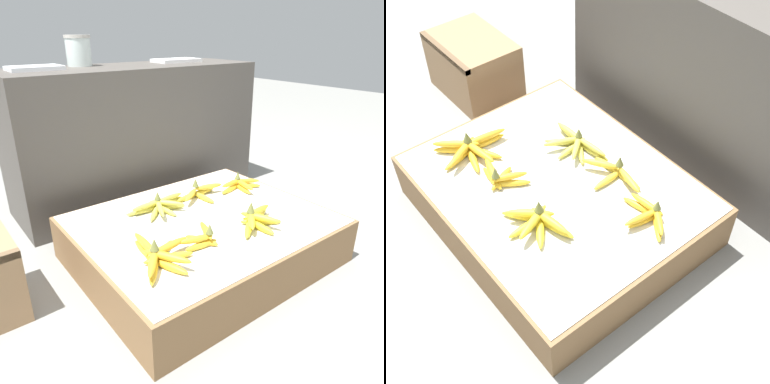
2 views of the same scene
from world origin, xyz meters
The scene contains 12 objects.
ground_plane centered at (0.00, 0.00, 0.00)m, with size 10.00×10.00×0.00m, color gray.
display_platform centered at (0.00, 0.00, 0.09)m, with size 0.95×0.77×0.18m.
back_vendor_table centered at (0.13, 0.71, 0.35)m, with size 1.30×0.42×0.71m.
banana_bunch_front_left centered at (-0.30, -0.15, 0.21)m, with size 0.23×0.27×0.09m.
banana_bunch_front_midleft centered at (-0.12, -0.15, 0.21)m, with size 0.19×0.14×0.08m.
banana_bunch_front_midright centered at (0.12, -0.17, 0.21)m, with size 0.24×0.17×0.10m.
banana_bunch_middle_midleft centered at (-0.09, 0.16, 0.21)m, with size 0.28×0.16×0.08m.
banana_bunch_middle_midright centered at (0.11, 0.17, 0.21)m, with size 0.25×0.14×0.09m.
banana_bunch_middle_right centered at (0.32, 0.12, 0.21)m, with size 0.22×0.15×0.08m.
glass_jar centered at (-0.10, 0.83, 0.78)m, with size 0.12×0.12×0.14m.
foam_tray_white centered at (0.42, 0.76, 0.71)m, with size 0.25×0.15×0.02m.
foam_tray_dark centered at (-0.34, 0.75, 0.71)m, with size 0.22×0.15×0.02m.
Camera 1 is at (-0.83, -1.01, 0.86)m, focal length 35.00 mm.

